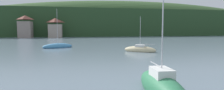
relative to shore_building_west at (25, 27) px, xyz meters
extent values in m
cube|color=#264223|center=(24.38, 31.99, 2.38)|extent=(352.00, 53.43, 13.97)
ellipsoid|color=#38562D|center=(59.89, 45.35, 0.28)|extent=(246.40, 37.40, 36.70)
cube|color=gray|center=(0.00, 0.00, -1.14)|extent=(5.14, 5.45, 6.93)
pyramid|color=brown|center=(0.00, 0.00, 3.99)|extent=(5.40, 5.72, 1.80)
cube|color=gray|center=(12.19, 0.02, -1.74)|extent=(5.58, 5.48, 5.74)
pyramid|color=brown|center=(12.19, 0.02, 2.91)|extent=(5.86, 5.76, 1.92)
ellipsoid|color=#2D754C|center=(25.63, -75.35, -4.22)|extent=(2.14, 6.22, 1.71)
cylinder|color=#B7B7BC|center=(25.63, -75.35, -0.53)|extent=(0.07, 0.07, 6.44)
cylinder|color=#ADADB2|center=(25.69, -74.36, -2.98)|extent=(0.20, 1.98, 0.07)
cube|color=silver|center=(25.63, -75.35, -3.39)|extent=(1.15, 1.69, 0.72)
ellipsoid|color=teal|center=(17.07, -45.89, -4.32)|extent=(6.28, 3.78, 1.29)
cylinder|color=#B7B7BC|center=(17.07, -45.89, -0.33)|extent=(0.07, 0.07, 7.26)
cylinder|color=#ADADB2|center=(16.06, -46.26, -3.09)|extent=(2.04, 0.79, 0.06)
ellipsoid|color=#CCBC8E|center=(31.42, -55.24, -4.31)|extent=(5.47, 4.68, 1.35)
cylinder|color=#B7B7BC|center=(31.42, -55.24, -1.28)|extent=(0.07, 0.07, 5.31)
cylinder|color=#ADADB2|center=(32.42, -55.98, -3.30)|extent=(2.03, 1.52, 0.06)
cube|color=silver|center=(31.42, -55.24, -3.67)|extent=(1.87, 1.77, 0.52)
camera|label=1|loc=(20.60, -85.62, -0.67)|focal=30.23mm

